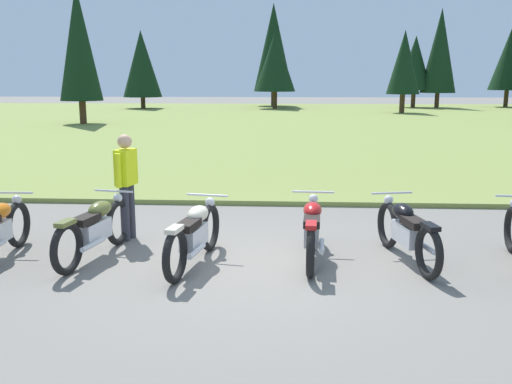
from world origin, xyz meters
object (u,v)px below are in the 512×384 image
object	(u,v)px
motorcycle_olive	(95,228)
motorcycle_red	(312,230)
motorcycle_cream	(194,234)
rider_checking_bike	(126,181)
motorcycle_black	(407,231)

from	to	relation	value
motorcycle_olive	motorcycle_red	xyz separation A→B (m)	(3.06, 0.10, 0.00)
motorcycle_olive	motorcycle_cream	xyz separation A→B (m)	(1.45, -0.22, 0.00)
motorcycle_cream	motorcycle_olive	bearing A→B (deg)	171.45
motorcycle_cream	rider_checking_bike	xyz separation A→B (m)	(-1.26, 1.20, 0.51)
motorcycle_olive	rider_checking_bike	distance (m)	1.12
motorcycle_cream	motorcycle_red	bearing A→B (deg)	11.16
motorcycle_red	motorcycle_black	bearing A→B (deg)	0.08
motorcycle_olive	motorcycle_red	world-z (taller)	same
motorcycle_olive	motorcycle_black	world-z (taller)	same
motorcycle_cream	rider_checking_bike	size ratio (longest dim) A/B	1.25
motorcycle_cream	motorcycle_black	world-z (taller)	same
motorcycle_cream	rider_checking_bike	bearing A→B (deg)	136.52
motorcycle_olive	motorcycle_red	bearing A→B (deg)	1.85
motorcycle_red	motorcycle_olive	bearing A→B (deg)	-178.15
motorcycle_olive	motorcycle_cream	world-z (taller)	same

